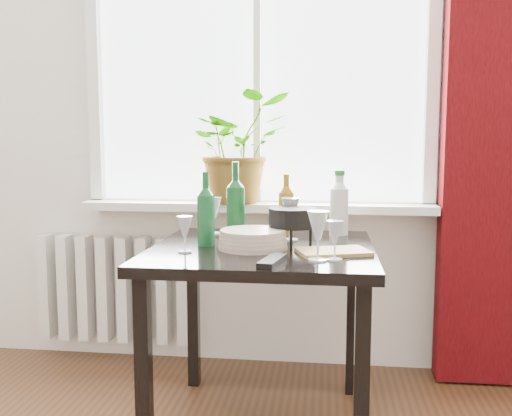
# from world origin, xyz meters

# --- Properties ---
(window) EXTENTS (1.72, 0.08, 1.62)m
(window) POSITION_xyz_m (0.00, 2.22, 1.60)
(window) COLOR white
(window) RESTS_ON ground
(windowsill) EXTENTS (1.72, 0.20, 0.04)m
(windowsill) POSITION_xyz_m (0.00, 2.15, 0.82)
(windowsill) COLOR silver
(windowsill) RESTS_ON ground
(curtain) EXTENTS (0.50, 0.12, 2.56)m
(curtain) POSITION_xyz_m (1.12, 2.12, 1.30)
(curtain) COLOR #360407
(curtain) RESTS_ON ground
(radiator) EXTENTS (0.80, 0.10, 0.55)m
(radiator) POSITION_xyz_m (-0.75, 2.18, 0.38)
(radiator) COLOR silver
(radiator) RESTS_ON ground
(table) EXTENTS (0.85, 0.85, 0.74)m
(table) POSITION_xyz_m (0.10, 1.55, 0.65)
(table) COLOR black
(table) RESTS_ON ground
(potted_plant) EXTENTS (0.63, 0.61, 0.53)m
(potted_plant) POSITION_xyz_m (-0.09, 2.14, 1.11)
(potted_plant) COLOR #3C691C
(potted_plant) RESTS_ON windowsill
(wine_bottle_left) EXTENTS (0.07, 0.07, 0.29)m
(wine_bottle_left) POSITION_xyz_m (-0.12, 1.54, 0.88)
(wine_bottle_left) COLOR #0C431D
(wine_bottle_left) RESTS_ON table
(wine_bottle_right) EXTENTS (0.10, 0.10, 0.32)m
(wine_bottle_right) POSITION_xyz_m (-0.03, 1.69, 0.90)
(wine_bottle_right) COLOR #0B3C16
(wine_bottle_right) RESTS_ON table
(bottle_amber) EXTENTS (0.08, 0.08, 0.27)m
(bottle_amber) POSITION_xyz_m (0.17, 1.83, 0.88)
(bottle_amber) COLOR brown
(bottle_amber) RESTS_ON table
(cleaning_bottle) EXTENTS (0.10, 0.10, 0.28)m
(cleaning_bottle) POSITION_xyz_m (0.40, 1.87, 0.88)
(cleaning_bottle) COLOR silver
(cleaning_bottle) RESTS_ON table
(wineglass_front_right) EXTENTS (0.09, 0.09, 0.17)m
(wineglass_front_right) POSITION_xyz_m (0.32, 1.30, 0.83)
(wineglass_front_right) COLOR silver
(wineglass_front_right) RESTS_ON table
(wineglass_far_right) EXTENTS (0.08, 0.08, 0.14)m
(wineglass_far_right) POSITION_xyz_m (0.37, 1.32, 0.81)
(wineglass_far_right) COLOR silver
(wineglass_far_right) RESTS_ON table
(wineglass_back_center) EXTENTS (0.10, 0.10, 0.18)m
(wineglass_back_center) POSITION_xyz_m (0.20, 1.69, 0.83)
(wineglass_back_center) COLOR silver
(wineglass_back_center) RESTS_ON table
(wineglass_back_left) EXTENTS (0.08, 0.08, 0.16)m
(wineglass_back_left) POSITION_xyz_m (-0.15, 1.82, 0.82)
(wineglass_back_left) COLOR silver
(wineglass_back_left) RESTS_ON table
(wineglass_front_left) EXTENTS (0.06, 0.06, 0.14)m
(wineglass_front_left) POSITION_xyz_m (-0.17, 1.39, 0.81)
(wineglass_front_left) COLOR silver
(wineglass_front_left) RESTS_ON table
(plate_stack) EXTENTS (0.33, 0.33, 0.07)m
(plate_stack) POSITION_xyz_m (0.07, 1.50, 0.78)
(plate_stack) COLOR #C0AF9F
(plate_stack) RESTS_ON table
(fondue_pot) EXTENTS (0.26, 0.24, 0.15)m
(fondue_pot) POSITION_xyz_m (0.21, 1.59, 0.81)
(fondue_pot) COLOR black
(fondue_pot) RESTS_ON table
(tv_remote) EXTENTS (0.09, 0.19, 0.02)m
(tv_remote) POSITION_xyz_m (0.17, 1.24, 0.75)
(tv_remote) COLOR black
(tv_remote) RESTS_ON table
(cutting_board) EXTENTS (0.29, 0.23, 0.01)m
(cutting_board) POSITION_xyz_m (0.37, 1.44, 0.75)
(cutting_board) COLOR #A28749
(cutting_board) RESTS_ON table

